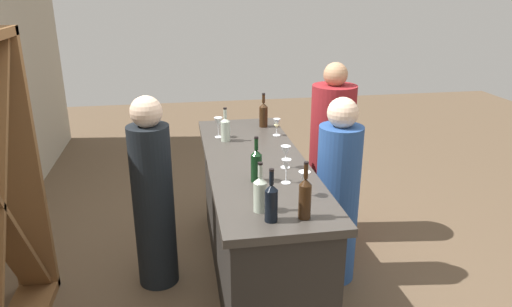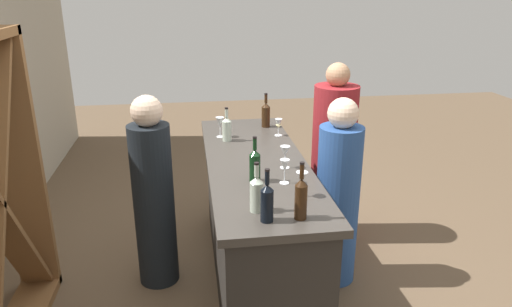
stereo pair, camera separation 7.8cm
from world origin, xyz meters
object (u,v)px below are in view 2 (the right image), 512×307
Objects in this scene: wine_bottle_leftmost_near_black at (267,202)px; person_server_behind at (154,198)px; wine_bottle_second_right_dark_green at (255,165)px; wine_bottle_center_clear_pale at (257,193)px; wine_bottle_rightmost_clear_pale at (227,128)px; wine_glass_far_left at (285,166)px; wine_glass_near_center at (302,179)px; person_center_guest at (338,199)px; wine_bottle_far_right_amber_brown at (266,114)px; wine_bottle_second_left_amber_brown at (301,198)px; person_left_guest at (333,160)px; wine_glass_near_left at (279,125)px; wine_glass_far_center at (220,123)px; wine_glass_near_right at (285,152)px.

wine_bottle_leftmost_near_black is 0.20× the size of person_server_behind.
wine_bottle_center_clear_pale is at bearing 173.19° from wine_bottle_second_right_dark_green.
wine_glass_far_left is at bearing -162.63° from wine_bottle_rightmost_clear_pale.
person_center_guest is at bearing -36.65° from wine_glass_near_center.
wine_bottle_far_right_amber_brown is 1.08m from person_center_guest.
person_left_guest is at bearing -23.61° from wine_bottle_second_left_amber_brown.
wine_bottle_far_right_amber_brown is (1.63, -0.32, 0.00)m from wine_bottle_center_clear_pale.
person_center_guest is at bearing -38.73° from wine_bottle_leftmost_near_black.
person_server_behind is at bearing 33.67° from wine_bottle_leftmost_near_black.
person_center_guest is (0.85, -0.68, -0.43)m from wine_bottle_leftmost_near_black.
person_center_guest reaches higher than wine_bottle_center_clear_pale.
wine_bottle_rightmost_clear_pale is 1.91× the size of wine_glass_near_left.
person_server_behind is at bearing 40.37° from wine_bottle_second_left_amber_brown.
wine_bottle_far_right_amber_brown is 1.79× the size of wine_glass_far_center.
wine_glass_far_center is at bearing -24.03° from person_center_guest.
wine_bottle_leftmost_near_black is 0.19× the size of person_left_guest.
person_center_guest reaches higher than wine_bottle_rightmost_clear_pale.
wine_glass_far_left is (0.21, 0.06, 0.00)m from wine_glass_near_center.
person_server_behind reaches higher than wine_glass_far_left.
wine_glass_near_left is (0.93, -0.33, -0.02)m from wine_bottle_second_right_dark_green.
wine_bottle_rightmost_clear_pale is at bearing 99.87° from wine_glass_near_left.
wine_glass_near_left is at bearing -167.02° from wine_bottle_far_right_amber_brown.
wine_glass_near_right is at bearing 0.51° from person_server_behind.
wine_bottle_far_right_amber_brown is at bearing -11.13° from wine_bottle_center_clear_pale.
wine_glass_near_left is (0.08, -0.44, -0.01)m from wine_bottle_rightmost_clear_pale.
wine_bottle_leftmost_near_black is at bearing -176.24° from wine_bottle_rightmost_clear_pale.
person_left_guest is (1.39, -0.88, -0.37)m from wine_bottle_center_clear_pale.
person_server_behind reaches higher than wine_bottle_far_right_amber_brown.
person_center_guest is at bearing -53.29° from wine_glass_far_left.
wine_bottle_second_left_amber_brown reaches higher than wine_bottle_center_clear_pale.
wine_bottle_leftmost_near_black is at bearing -174.73° from wine_glass_far_center.
wine_bottle_second_left_amber_brown is at bearing -167.87° from wine_glass_far_center.
wine_bottle_rightmost_clear_pale is 0.19× the size of person_center_guest.
wine_glass_far_left is (0.36, -0.23, 0.00)m from wine_bottle_center_clear_pale.
wine_glass_far_left is at bearing 16.30° from wine_glass_near_center.
person_server_behind reaches higher than wine_glass_near_left.
wine_glass_far_left is 1.27m from person_left_guest.
wine_glass_far_center is at bearing 23.81° from wine_bottle_rightmost_clear_pale.
wine_bottle_rightmost_clear_pale is at bearing 17.37° from wine_glass_far_left.
wine_bottle_second_left_amber_brown is at bearing -89.07° from wine_bottle_leftmost_near_black.
wine_glass_far_center is at bearing 17.77° from wine_glass_near_center.
person_left_guest reaches higher than wine_glass_far_center.
wine_bottle_second_right_dark_green is at bearing 160.38° from wine_glass_near_left.
wine_bottle_far_right_amber_brown is at bearing -1.06° from wine_glass_near_center.
wine_bottle_second_left_amber_brown is 2.07× the size of wine_glass_near_right.
person_left_guest is at bearing -32.35° from wine_glass_far_left.
wine_glass_near_right is (0.62, -0.29, 0.00)m from wine_bottle_center_clear_pale.
wine_bottle_rightmost_clear_pale is (1.40, 0.28, -0.02)m from wine_bottle_second_left_amber_brown.
wine_glass_near_left is 0.90× the size of wine_glass_far_left.
wine_bottle_center_clear_pale is 0.20× the size of person_center_guest.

